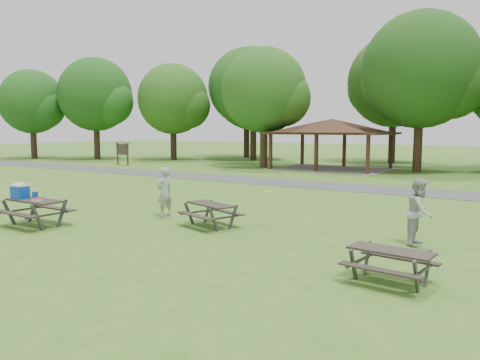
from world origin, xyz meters
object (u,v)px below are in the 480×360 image
object	(u,v)px
frisbee_thrower	(165,192)
frisbee_catcher	(420,212)
picnic_table_near	(30,201)
picnic_table_middle	(211,209)

from	to	relation	value
frisbee_thrower	frisbee_catcher	distance (m)	8.29
picnic_table_near	frisbee_thrower	distance (m)	4.25
frisbee_thrower	frisbee_catcher	world-z (taller)	frisbee_catcher
picnic_table_near	frisbee_thrower	world-z (taller)	frisbee_thrower
frisbee_catcher	picnic_table_middle	bearing A→B (deg)	101.50
picnic_table_near	picnic_table_middle	distance (m)	5.67
picnic_table_middle	frisbee_catcher	xyz separation A→B (m)	(5.92, 1.20, 0.32)
picnic_table_near	picnic_table_middle	world-z (taller)	picnic_table_near
picnic_table_near	frisbee_catcher	bearing A→B (deg)	21.13
picnic_table_middle	frisbee_catcher	world-z (taller)	frisbee_catcher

